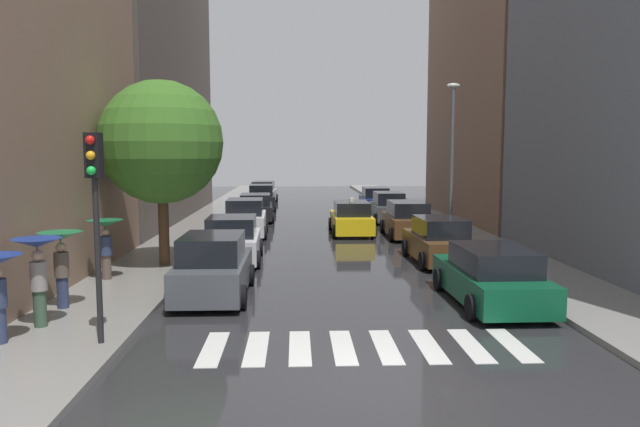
# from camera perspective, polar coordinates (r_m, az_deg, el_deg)

# --- Properties ---
(ground_plane) EXTENTS (28.00, 72.00, 0.04)m
(ground_plane) POSITION_cam_1_polar(r_m,az_deg,el_deg) (34.13, 0.04, -0.89)
(ground_plane) COLOR #29292C
(sidewalk_left) EXTENTS (3.00, 72.00, 0.15)m
(sidewalk_left) POSITION_cam_1_polar(r_m,az_deg,el_deg) (34.47, -10.82, -0.77)
(sidewalk_left) COLOR gray
(sidewalk_left) RESTS_ON ground
(sidewalk_right) EXTENTS (3.00, 72.00, 0.15)m
(sidewalk_right) POSITION_cam_1_polar(r_m,az_deg,el_deg) (35.00, 10.74, -0.67)
(sidewalk_right) COLOR gray
(sidewalk_right) RESTS_ON ground
(crosswalk_stripes) EXTENTS (6.75, 2.20, 0.01)m
(crosswalk_stripes) POSITION_cam_1_polar(r_m,az_deg,el_deg) (12.65, 4.32, -12.75)
(crosswalk_stripes) COLOR silver
(crosswalk_stripes) RESTS_ON ground
(building_left_mid) EXTENTS (6.00, 20.95, 19.18)m
(building_left_mid) POSITION_cam_1_polar(r_m,az_deg,el_deg) (37.64, -17.63, 14.15)
(building_left_mid) COLOR #564C47
(building_left_mid) RESTS_ON ground
(building_right_mid) EXTENTS (6.00, 15.40, 21.10)m
(building_right_mid) POSITION_cam_1_polar(r_m,az_deg,el_deg) (37.22, 17.87, 15.74)
(building_right_mid) COLOR #8C6B56
(building_right_mid) RESTS_ON ground
(parked_car_left_nearest) EXTENTS (2.05, 4.22, 1.79)m
(parked_car_left_nearest) POSITION_cam_1_polar(r_m,az_deg,el_deg) (16.77, -10.31, -5.24)
(parked_car_left_nearest) COLOR #474C51
(parked_car_left_nearest) RESTS_ON ground
(parked_car_left_second) EXTENTS (2.23, 4.07, 1.72)m
(parked_car_left_second) POSITION_cam_1_polar(r_m,az_deg,el_deg) (21.93, -8.50, -2.65)
(parked_car_left_second) COLOR silver
(parked_car_left_second) RESTS_ON ground
(parked_car_left_third) EXTENTS (2.21, 4.11, 1.82)m
(parked_car_left_third) POSITION_cam_1_polar(r_m,az_deg,el_deg) (28.63, -7.26, -0.53)
(parked_car_left_third) COLOR silver
(parked_car_left_third) RESTS_ON ground
(parked_car_left_fourth) EXTENTS (2.32, 4.55, 1.60)m
(parked_car_left_fourth) POSITION_cam_1_polar(r_m,az_deg,el_deg) (35.09, -6.26, 0.53)
(parked_car_left_fourth) COLOR black
(parked_car_left_fourth) RESTS_ON ground
(parked_car_left_fifth) EXTENTS (2.15, 4.29, 1.82)m
(parked_car_left_fifth) POSITION_cam_1_polar(r_m,az_deg,el_deg) (41.18, -5.71, 1.46)
(parked_car_left_fifth) COLOR black
(parked_car_left_fifth) RESTS_ON ground
(parked_car_left_sixth) EXTENTS (2.18, 4.47, 1.76)m
(parked_car_left_sixth) POSITION_cam_1_polar(r_m,az_deg,el_deg) (46.82, -5.49, 1.98)
(parked_car_left_sixth) COLOR #B2B7BF
(parked_car_left_sixth) RESTS_ON ground
(parked_car_right_nearest) EXTENTS (2.21, 4.79, 1.57)m
(parked_car_right_nearest) POSITION_cam_1_polar(r_m,az_deg,el_deg) (16.44, 16.25, -5.92)
(parked_car_right_nearest) COLOR #0C4C2D
(parked_car_right_nearest) RESTS_ON ground
(parked_car_right_second) EXTENTS (2.10, 4.38, 1.69)m
(parked_car_right_second) POSITION_cam_1_polar(r_m,az_deg,el_deg) (22.07, 11.44, -2.67)
(parked_car_right_second) COLOR brown
(parked_car_right_second) RESTS_ON ground
(parked_car_right_third) EXTENTS (2.16, 4.72, 1.72)m
(parked_car_right_third) POSITION_cam_1_polar(r_m,az_deg,el_deg) (28.51, 8.44, -0.65)
(parked_car_right_third) COLOR brown
(parked_car_right_third) RESTS_ON ground
(parked_car_right_fourth) EXTENTS (2.01, 4.34, 1.75)m
(parked_car_right_fourth) POSITION_cam_1_polar(r_m,az_deg,el_deg) (34.46, 6.63, 0.53)
(parked_car_right_fourth) COLOR #474C51
(parked_car_right_fourth) RESTS_ON ground
(parked_car_right_fifth) EXTENTS (2.10, 4.64, 1.67)m
(parked_car_right_fifth) POSITION_cam_1_polar(r_m,az_deg,el_deg) (40.40, 5.35, 1.30)
(parked_car_right_fifth) COLOR navy
(parked_car_right_fifth) RESTS_ON ground
(taxi_midroad) EXTENTS (2.07, 4.58, 1.81)m
(taxi_midroad) POSITION_cam_1_polar(r_m,az_deg,el_deg) (29.31, 3.05, -0.49)
(taxi_midroad) COLOR yellow
(taxi_midroad) RESTS_ON ground
(pedestrian_foreground) EXTENTS (1.07, 1.07, 1.84)m
(pedestrian_foreground) POSITION_cam_1_polar(r_m,az_deg,el_deg) (19.21, -20.09, -1.97)
(pedestrian_foreground) COLOR brown
(pedestrian_foreground) RESTS_ON sidewalk_left
(pedestrian_by_kerb) EXTENTS (1.08, 1.08, 1.93)m
(pedestrian_by_kerb) POSITION_cam_1_polar(r_m,az_deg,el_deg) (16.07, -23.84, -3.38)
(pedestrian_by_kerb) COLOR navy
(pedestrian_by_kerb) RESTS_ON sidewalk_left
(pedestrian_far_side) EXTENTS (1.07, 1.07, 2.01)m
(pedestrian_far_side) POSITION_cam_1_polar(r_m,az_deg,el_deg) (14.56, -25.71, -4.21)
(pedestrian_far_side) COLOR #38513D
(pedestrian_far_side) RESTS_ON sidewalk_left
(street_tree_left) EXTENTS (4.22, 4.22, 6.36)m
(street_tree_left) POSITION_cam_1_polar(r_m,az_deg,el_deg) (20.89, -15.13, 6.66)
(street_tree_left) COLOR #513823
(street_tree_left) RESTS_ON sidewalk_left
(traffic_light_left_corner) EXTENTS (0.30, 0.42, 4.30)m
(traffic_light_left_corner) POSITION_cam_1_polar(r_m,az_deg,el_deg) (12.61, -21.00, 2.04)
(traffic_light_left_corner) COLOR black
(traffic_light_left_corner) RESTS_ON sidewalk_left
(lamp_post_right) EXTENTS (0.60, 0.28, 6.95)m
(lamp_post_right) POSITION_cam_1_polar(r_m,az_deg,el_deg) (27.00, 12.67, 6.03)
(lamp_post_right) COLOR #595B60
(lamp_post_right) RESTS_ON sidewalk_right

